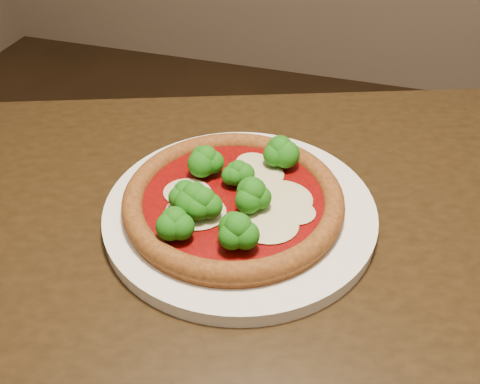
# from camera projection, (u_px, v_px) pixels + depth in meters

# --- Properties ---
(dining_table) EXTENTS (1.43, 1.16, 0.75)m
(dining_table) POSITION_uv_depth(u_px,v_px,m) (273.00, 327.00, 0.65)
(dining_table) COLOR black
(dining_table) RESTS_ON floor
(plate) EXTENTS (0.33, 0.33, 0.02)m
(plate) POSITION_uv_depth(u_px,v_px,m) (240.00, 212.00, 0.65)
(plate) COLOR white
(plate) RESTS_ON dining_table
(pizza) EXTENTS (0.26, 0.26, 0.06)m
(pizza) POSITION_uv_depth(u_px,v_px,m) (232.00, 197.00, 0.63)
(pizza) COLOR brown
(pizza) RESTS_ON plate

